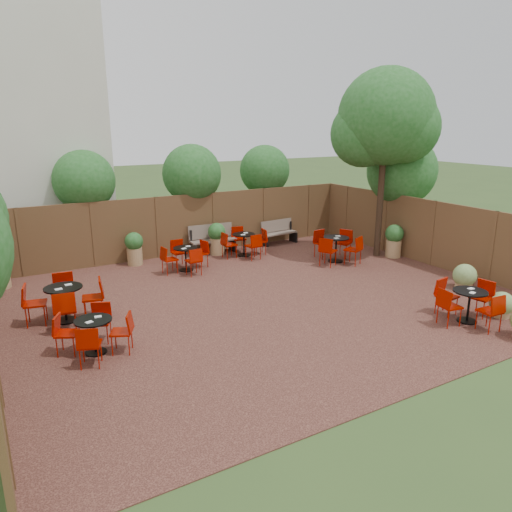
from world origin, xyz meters
TOP-DOWN VIEW (x-y plane):
  - ground at (0.00, 0.00)m, footprint 80.00×80.00m
  - courtyard_paving at (0.00, 0.00)m, footprint 12.00×10.00m
  - fence_back at (0.00, 5.00)m, footprint 12.00×0.08m
  - fence_right at (6.00, 0.00)m, footprint 0.08×10.00m
  - neighbour_building at (-4.50, 8.00)m, footprint 5.00×4.00m
  - overhang_foliage at (-1.72, 2.07)m, footprint 15.64×10.40m
  - courtyard_tree at (5.29, 1.59)m, footprint 3.02×2.97m
  - park_bench_left at (0.75, 4.63)m, footprint 1.58×0.59m
  - park_bench_right at (3.37, 4.62)m, footprint 1.41×0.58m
  - bistro_tables at (-0.18, 0.98)m, footprint 9.86×8.77m
  - planters at (-0.42, 3.58)m, footprint 11.90×3.93m
  - low_shrubs at (4.07, -3.58)m, footprint 2.21×3.32m

SIDE VIEW (x-z plane):
  - ground at x=0.00m, z-range 0.00..0.00m
  - courtyard_paving at x=0.00m, z-range 0.00..0.02m
  - low_shrubs at x=4.07m, z-range -0.02..0.72m
  - bistro_tables at x=-0.18m, z-range -0.01..0.91m
  - park_bench_right at x=3.37m, z-range 0.03..0.88m
  - park_bench_left at x=0.75m, z-range 0.03..1.00m
  - planters at x=-0.42m, z-range 0.04..1.16m
  - fence_back at x=0.00m, z-range 0.00..2.00m
  - fence_right at x=6.00m, z-range 0.00..2.00m
  - overhang_foliage at x=-1.72m, z-range 1.46..3.81m
  - neighbour_building at x=-4.50m, z-range 0.00..8.00m
  - courtyard_tree at x=5.29m, z-range 1.31..7.22m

